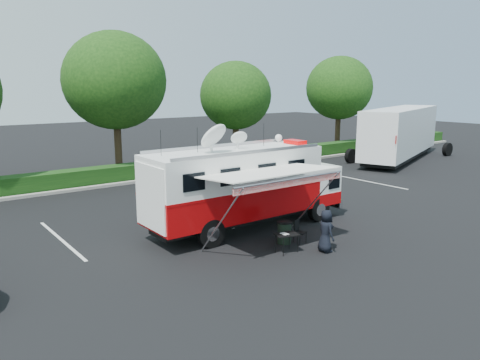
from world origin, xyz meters
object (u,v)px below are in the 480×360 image
(semi_trailer, at_px, (401,133))
(folding_table, at_px, (287,235))
(trash_bin, at_px, (284,232))
(command_truck, at_px, (246,185))

(semi_trailer, bearing_deg, folding_table, -154.55)
(folding_table, height_order, trash_bin, trash_bin)
(semi_trailer, bearing_deg, trash_bin, -155.68)
(trash_bin, height_order, semi_trailer, semi_trailer)
(folding_table, relative_size, semi_trailer, 0.07)
(folding_table, bearing_deg, trash_bin, 52.09)
(trash_bin, bearing_deg, folding_table, -127.91)
(folding_table, distance_m, trash_bin, 1.00)
(folding_table, relative_size, trash_bin, 1.13)
(command_truck, height_order, folding_table, command_truck)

